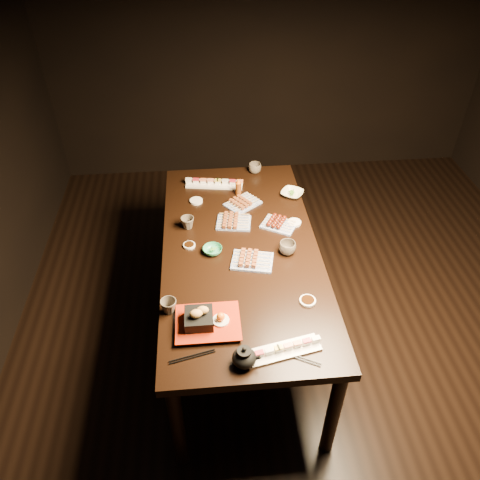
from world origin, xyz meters
name	(u,v)px	position (x,y,z in m)	size (l,w,h in m)	color
ground	(320,369)	(0.00, 0.00, 0.00)	(5.00, 5.00, 0.00)	black
dining_table	(241,293)	(-0.47, 0.35, 0.38)	(0.90, 1.80, 0.75)	black
sushi_platter_near	(283,349)	(-0.34, -0.40, 0.77)	(0.35, 0.10, 0.04)	white
sushi_platter_far	(214,182)	(-0.59, 1.03, 0.77)	(0.39, 0.11, 0.05)	white
yakitori_plate_center	(234,220)	(-0.49, 0.58, 0.78)	(0.21, 0.15, 0.05)	#828EB6
yakitori_plate_right	(252,258)	(-0.42, 0.22, 0.78)	(0.23, 0.16, 0.06)	#828EB6
yakitori_plate_left	(243,201)	(-0.42, 0.78, 0.78)	(0.21, 0.15, 0.05)	#828EB6
tsukune_plate	(279,222)	(-0.22, 0.53, 0.78)	(0.20, 0.15, 0.05)	#828EB6
edamame_bowl_green	(213,250)	(-0.63, 0.32, 0.77)	(0.11, 0.11, 0.03)	#339D68
edamame_bowl_cream	(292,193)	(-0.08, 0.85, 0.77)	(0.14, 0.14, 0.03)	beige
tempura_tray	(208,317)	(-0.68, -0.21, 0.81)	(0.31, 0.25, 0.11)	black
teacup_near_left	(169,306)	(-0.87, -0.11, 0.79)	(0.08, 0.08, 0.08)	#4C433A
teacup_mid_right	(287,248)	(-0.21, 0.28, 0.79)	(0.10, 0.10, 0.08)	#4C433A
teacup_far_left	(188,223)	(-0.77, 0.57, 0.79)	(0.08, 0.08, 0.07)	#4C433A
teacup_far_right	(255,168)	(-0.29, 1.17, 0.79)	(0.09, 0.09, 0.07)	#4C433A
teapot	(244,356)	(-0.53, -0.45, 0.80)	(0.13, 0.13, 0.11)	black
condiment_bottle	(238,187)	(-0.43, 0.90, 0.81)	(0.04, 0.04, 0.12)	#642F0D
sauce_dish_west	(189,245)	(-0.77, 0.39, 0.76)	(0.07, 0.07, 0.01)	white
sauce_dish_east	(294,223)	(-0.12, 0.55, 0.76)	(0.08, 0.08, 0.01)	white
sauce_dish_se	(308,301)	(-0.17, -0.11, 0.76)	(0.08, 0.08, 0.01)	white
sauce_dish_nw	(196,201)	(-0.72, 0.84, 0.76)	(0.08, 0.08, 0.01)	white
chopsticks_near	(192,357)	(-0.76, -0.39, 0.75)	(0.22, 0.02, 0.01)	black
chopsticks_se	(297,357)	(-0.29, -0.44, 0.75)	(0.23, 0.02, 0.01)	black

